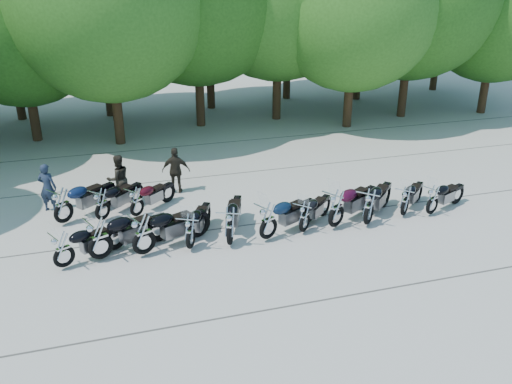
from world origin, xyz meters
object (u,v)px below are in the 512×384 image
object	(u,v)px
motorcycle_13	(136,201)
motorcycle_12	(102,203)
motorcycle_1	(100,238)
rider_2	(176,171)
motorcycle_11	(63,204)
motorcycle_7	(337,208)
motorcycle_4	(230,225)
motorcycle_2	(143,233)
motorcycle_5	(268,220)
motorcycle_6	(305,216)
rider_1	(118,179)
motorcycle_9	(405,200)
motorcycle_0	(63,249)
motorcycle_3	(190,230)
rider_0	(47,187)
motorcycle_10	(433,199)
motorcycle_8	(369,206)

from	to	relation	value
motorcycle_13	motorcycle_12	bearing A→B (deg)	48.28
motorcycle_1	rider_2	distance (m)	5.04
motorcycle_1	motorcycle_13	size ratio (longest dim) A/B	1.24
motorcycle_13	rider_2	world-z (taller)	rider_2
motorcycle_11	rider_2	distance (m)	4.10
motorcycle_7	motorcycle_12	size ratio (longest dim) A/B	1.15
motorcycle_4	motorcycle_7	distance (m)	3.41
motorcycle_2	motorcycle_1	bearing A→B (deg)	62.65
motorcycle_4	motorcycle_5	distance (m)	1.16
motorcycle_4	motorcycle_6	bearing A→B (deg)	-154.91
motorcycle_1	motorcycle_4	world-z (taller)	motorcycle_1
motorcycle_4	rider_1	size ratio (longest dim) A/B	1.41
motorcycle_9	motorcycle_11	world-z (taller)	motorcycle_11
motorcycle_0	rider_2	bearing A→B (deg)	-67.69
motorcycle_3	rider_0	xyz separation A→B (m)	(-4.01, 4.00, 0.21)
motorcycle_13	rider_0	size ratio (longest dim) A/B	1.24
motorcycle_9	motorcycle_3	bearing A→B (deg)	50.32
motorcycle_1	rider_0	xyz separation A→B (m)	(-1.53, 3.91, 0.11)
motorcycle_4	motorcycle_9	bearing A→B (deg)	-155.29
rider_2	rider_0	bearing A→B (deg)	19.37
rider_1	motorcycle_7	bearing A→B (deg)	129.02
motorcycle_10	rider_2	world-z (taller)	rider_2
motorcycle_9	motorcycle_10	world-z (taller)	motorcycle_10
motorcycle_3	motorcycle_9	distance (m)	7.04
motorcycle_2	motorcycle_12	distance (m)	2.84
motorcycle_8	motorcycle_13	bearing A→B (deg)	24.44
motorcycle_2	motorcycle_13	size ratio (longest dim) A/B	1.23
motorcycle_6	motorcycle_8	size ratio (longest dim) A/B	0.84
motorcycle_2	motorcycle_5	distance (m)	3.61
motorcycle_3	motorcycle_11	world-z (taller)	motorcycle_11
motorcycle_8	motorcycle_9	bearing A→B (deg)	-123.22
motorcycle_9	motorcycle_13	world-z (taller)	motorcycle_13
motorcycle_4	motorcycle_10	distance (m)	6.80
motorcycle_1	motorcycle_0	bearing A→B (deg)	76.64
motorcycle_3	motorcycle_7	distance (m)	4.55
motorcycle_0	motorcycle_11	size ratio (longest dim) A/B	0.88
motorcycle_11	rider_0	world-z (taller)	rider_0
motorcycle_11	rider_1	bearing A→B (deg)	-91.42
motorcycle_2	motorcycle_11	bearing A→B (deg)	15.44
motorcycle_1	motorcycle_4	bearing A→B (deg)	-115.63
motorcycle_12	rider_1	distance (m)	1.57
motorcycle_11	motorcycle_12	distance (m)	1.18
motorcycle_10	motorcycle_7	bearing A→B (deg)	66.40
motorcycle_5	motorcycle_9	distance (m)	4.75
motorcycle_4	motorcycle_10	xyz separation A→B (m)	(6.80, 0.13, -0.09)
rider_2	motorcycle_13	bearing A→B (deg)	62.51
motorcycle_0	motorcycle_10	world-z (taller)	motorcycle_0
motorcycle_8	motorcycle_5	bearing A→B (deg)	46.46
motorcycle_9	motorcycle_13	size ratio (longest dim) A/B	0.99
motorcycle_10	motorcycle_11	bearing A→B (deg)	53.34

